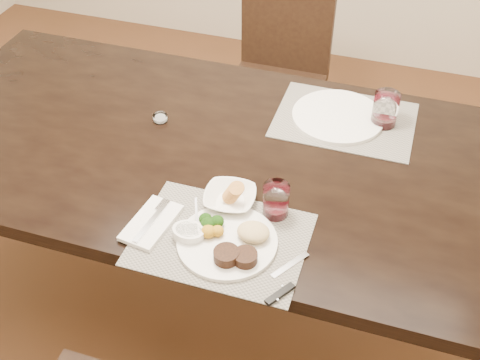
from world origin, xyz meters
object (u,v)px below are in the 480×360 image
(steak_knife, at_px, (282,287))
(cracker_bowl, at_px, (230,198))
(far_plate, at_px, (338,116))
(chair_far, at_px, (279,67))
(wine_glass_near, at_px, (276,201))
(dinner_plate, at_px, (231,241))

(steak_knife, height_order, cracker_bowl, cracker_bowl)
(cracker_bowl, bearing_deg, far_plate, 66.81)
(steak_knife, bearing_deg, chair_far, 137.54)
(wine_glass_near, bearing_deg, dinner_plate, -117.57)
(wine_glass_near, bearing_deg, cracker_bowl, 180.00)
(chair_far, relative_size, dinner_plate, 3.34)
(far_plate, bearing_deg, steak_knife, -89.53)
(chair_far, distance_m, dinner_plate, 1.35)
(chair_far, height_order, dinner_plate, chair_far)
(chair_far, bearing_deg, wine_glass_near, -76.01)
(chair_far, height_order, cracker_bowl, chair_far)
(chair_far, height_order, steak_knife, chair_far)
(chair_far, relative_size, far_plate, 2.92)
(dinner_plate, distance_m, wine_glass_near, 0.17)
(chair_far, relative_size, steak_knife, 4.52)
(dinner_plate, distance_m, steak_knife, 0.19)
(dinner_plate, xyz_separation_m, far_plate, (0.16, 0.65, -0.01))
(steak_knife, relative_size, far_plate, 0.65)
(chair_far, bearing_deg, dinner_plate, -80.95)
(dinner_plate, xyz_separation_m, steak_knife, (0.17, -0.10, -0.01))
(dinner_plate, height_order, far_plate, dinner_plate)
(steak_knife, distance_m, far_plate, 0.75)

